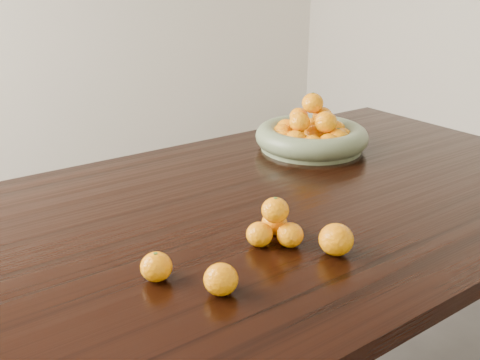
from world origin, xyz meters
TOP-DOWN VIEW (x-y plane):
  - dining_table at (0.00, 0.00)m, footprint 2.00×1.00m
  - fruit_bowl at (0.45, 0.23)m, footprint 0.34×0.34m
  - orange_pyramid at (-0.02, -0.17)m, footprint 0.11×0.11m
  - loose_orange_0 at (-0.28, -0.16)m, footprint 0.06×0.06m
  - loose_orange_1 at (-0.21, -0.27)m, footprint 0.06×0.06m
  - loose_orange_2 at (0.05, -0.28)m, footprint 0.07×0.07m

SIDE VIEW (x-z plane):
  - dining_table at x=0.00m, z-range 0.29..1.04m
  - loose_orange_0 at x=-0.28m, z-range 0.75..0.80m
  - loose_orange_1 at x=-0.21m, z-range 0.75..0.81m
  - loose_orange_2 at x=0.05m, z-range 0.75..0.81m
  - orange_pyramid at x=-0.02m, z-range 0.74..0.84m
  - fruit_bowl at x=0.45m, z-range 0.71..0.88m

